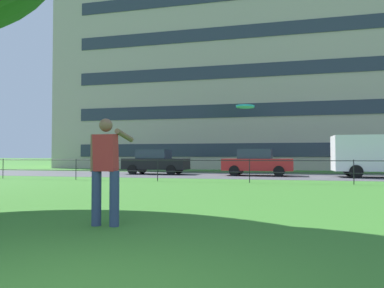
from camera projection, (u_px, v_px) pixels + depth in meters
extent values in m
cube|color=#4C4C51|center=(260.00, 176.00, 21.98)|extent=(80.00, 6.98, 0.01)
cylinder|color=black|center=(3.00, 169.00, 19.50)|extent=(0.04, 0.04, 1.00)
cylinder|color=black|center=(76.00, 169.00, 18.47)|extent=(0.04, 0.04, 1.00)
cylinder|color=black|center=(158.00, 170.00, 17.43)|extent=(0.04, 0.04, 1.00)
cylinder|color=black|center=(250.00, 171.00, 16.40)|extent=(0.04, 0.04, 1.00)
cylinder|color=black|center=(354.00, 172.00, 15.36)|extent=(0.04, 0.04, 1.00)
cylinder|color=black|center=(250.00, 172.00, 16.40)|extent=(33.24, 0.03, 0.03)
cylinder|color=black|center=(249.00, 160.00, 16.41)|extent=(33.24, 0.03, 0.03)
cylinder|color=navy|center=(96.00, 198.00, 6.35)|extent=(0.16, 0.16, 0.91)
cylinder|color=navy|center=(114.00, 199.00, 6.27)|extent=(0.16, 0.16, 0.91)
cube|color=#B22D2D|center=(106.00, 152.00, 6.33)|extent=(0.36, 0.27, 0.62)
sphere|color=brown|center=(106.00, 125.00, 6.35)|extent=(0.22, 0.22, 0.22)
cylinder|color=brown|center=(124.00, 136.00, 6.59)|extent=(0.10, 0.63, 0.21)
cylinder|color=brown|center=(93.00, 153.00, 6.38)|extent=(0.09, 0.09, 0.62)
cylinder|color=#2DB2C6|center=(245.00, 106.00, 5.60)|extent=(0.38, 0.38, 0.04)
cube|color=black|center=(156.00, 164.00, 24.08)|extent=(4.00, 1.71, 0.68)
cube|color=#2D3847|center=(154.00, 154.00, 24.14)|extent=(1.90, 1.52, 0.56)
cylinder|color=black|center=(179.00, 169.00, 24.54)|extent=(0.60, 0.20, 0.60)
cylinder|color=black|center=(171.00, 170.00, 22.98)|extent=(0.60, 0.20, 0.60)
cylinder|color=black|center=(142.00, 169.00, 25.16)|extent=(0.60, 0.20, 0.60)
cylinder|color=black|center=(133.00, 170.00, 23.59)|extent=(0.60, 0.20, 0.60)
cube|color=red|center=(258.00, 165.00, 22.27)|extent=(4.04, 1.81, 0.68)
cube|color=#2D3847|center=(255.00, 154.00, 22.33)|extent=(1.94, 1.57, 0.56)
cylinder|color=black|center=(280.00, 170.00, 22.69)|extent=(0.61, 0.22, 0.60)
cylinder|color=black|center=(279.00, 171.00, 21.14)|extent=(0.61, 0.22, 0.60)
cylinder|color=black|center=(239.00, 170.00, 23.37)|extent=(0.61, 0.22, 0.60)
cylinder|color=black|center=(234.00, 171.00, 21.82)|extent=(0.61, 0.22, 0.60)
cube|color=white|center=(383.00, 153.00, 20.35)|extent=(5.05, 2.10, 1.90)
cylinder|color=black|center=(350.00, 170.00, 21.56)|extent=(0.69, 0.26, 0.68)
cylinder|color=black|center=(356.00, 172.00, 19.74)|extent=(0.69, 0.26, 0.68)
cube|color=#ADA393|center=(264.00, 84.00, 37.19)|extent=(38.12, 12.57, 16.21)
cube|color=#283342|center=(259.00, 150.00, 30.88)|extent=(32.02, 0.06, 1.10)
cube|color=#283342|center=(259.00, 110.00, 30.98)|extent=(32.02, 0.06, 1.10)
cube|color=#283342|center=(259.00, 70.00, 31.08)|extent=(32.02, 0.06, 1.10)
cube|color=#283342|center=(258.00, 30.00, 31.18)|extent=(32.02, 0.06, 1.10)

